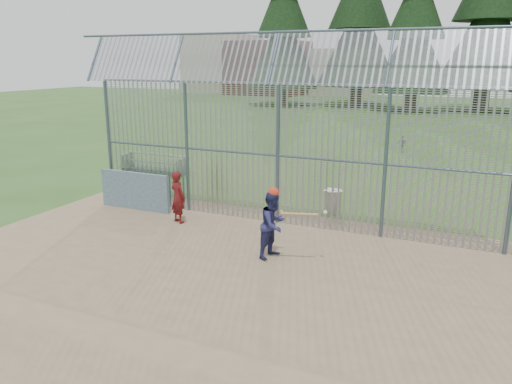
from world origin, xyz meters
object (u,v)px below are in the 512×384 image
at_px(trash_can, 333,202).
at_px(dugout_wall, 135,191).
at_px(batter, 273,225).
at_px(onlooker, 178,197).
at_px(bleacher, 154,163).

bearing_deg(trash_can, dugout_wall, -159.74).
bearing_deg(dugout_wall, trash_can, 20.26).
xyz_separation_m(batter, onlooker, (-3.52, 1.31, -0.05)).
distance_m(batter, onlooker, 3.75).
xyz_separation_m(dugout_wall, onlooker, (1.97, -0.56, 0.16)).
xyz_separation_m(trash_can, bleacher, (-8.50, 2.62, 0.03)).
height_order(dugout_wall, bleacher, dugout_wall).
distance_m(batter, trash_can, 4.06).
distance_m(trash_can, bleacher, 8.89).
relative_size(batter, bleacher, 0.54).
bearing_deg(bleacher, onlooker, -49.04).
height_order(dugout_wall, batter, batter).
xyz_separation_m(batter, trash_can, (0.34, 4.02, -0.45)).
relative_size(batter, onlooker, 1.06).
distance_m(dugout_wall, bleacher, 5.47).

